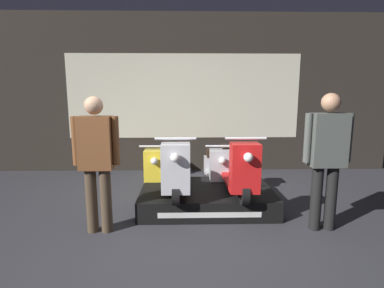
# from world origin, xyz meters

# --- Properties ---
(ground_plane) EXTENTS (30.00, 30.00, 0.00)m
(ground_plane) POSITION_xyz_m (0.00, 0.00, 0.00)
(ground_plane) COLOR #2D2D33
(shop_wall_back) EXTENTS (8.59, 0.09, 3.20)m
(shop_wall_back) POSITION_xyz_m (0.00, 3.31, 1.60)
(shop_wall_back) COLOR #28231E
(shop_wall_back) RESTS_ON ground_plane
(display_platform) EXTENTS (1.85, 1.21, 0.27)m
(display_platform) POSITION_xyz_m (0.32, 1.18, 0.14)
(display_platform) COLOR black
(display_platform) RESTS_ON ground_plane
(scooter_display_left) EXTENTS (0.49, 1.63, 0.83)m
(scooter_display_left) POSITION_xyz_m (-0.09, 1.14, 0.59)
(scooter_display_left) COLOR black
(scooter_display_left) RESTS_ON display_platform
(scooter_display_right) EXTENTS (0.49, 1.63, 0.83)m
(scooter_display_right) POSITION_xyz_m (0.74, 1.14, 0.59)
(scooter_display_right) COLOR black
(scooter_display_right) RESTS_ON display_platform
(scooter_backrow_0) EXTENTS (0.49, 1.63, 0.83)m
(scooter_backrow_0) POSITION_xyz_m (-0.44, 2.18, 0.31)
(scooter_backrow_0) COLOR black
(scooter_backrow_0) RESTS_ON ground_plane
(scooter_backrow_1) EXTENTS (0.49, 1.63, 0.83)m
(scooter_backrow_1) POSITION_xyz_m (0.58, 2.18, 0.31)
(scooter_backrow_1) COLOR black
(scooter_backrow_1) RESTS_ON ground_plane
(person_left_browsing) EXTENTS (0.53, 0.21, 1.59)m
(person_left_browsing) POSITION_xyz_m (-0.99, 0.43, 0.91)
(person_left_browsing) COLOR #473828
(person_left_browsing) RESTS_ON ground_plane
(person_right_browsing) EXTENTS (0.56, 0.22, 1.62)m
(person_right_browsing) POSITION_xyz_m (1.66, 0.43, 0.94)
(person_right_browsing) COLOR black
(person_right_browsing) RESTS_ON ground_plane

